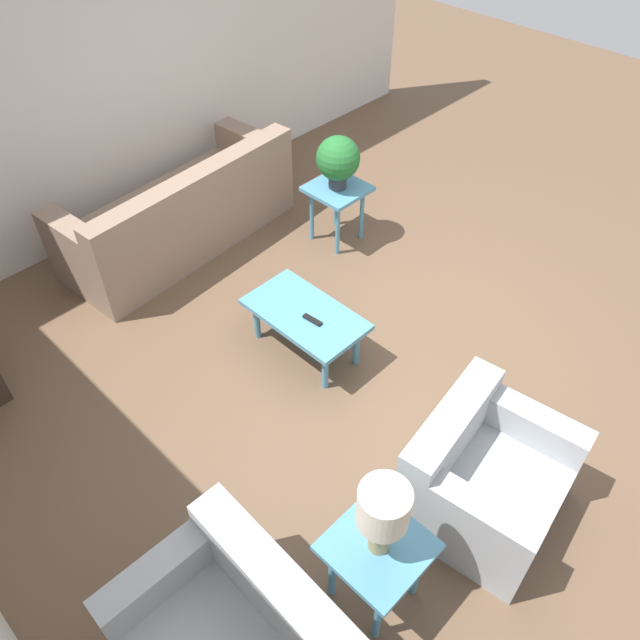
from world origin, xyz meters
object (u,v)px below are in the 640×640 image
(table_lamp, at_px, (383,512))
(sofa, at_px, (182,215))
(coffee_table, at_px, (305,317))
(side_table_lamp, at_px, (377,554))
(side_table_plant, at_px, (337,196))
(armchair, at_px, (482,477))
(potted_plant, at_px, (338,159))

(table_lamp, bearing_deg, sofa, -20.19)
(coffee_table, xyz_separation_m, side_table_lamp, (-1.61, 1.06, 0.12))
(sofa, xyz_separation_m, side_table_plant, (-0.95, -1.04, 0.14))
(table_lamp, bearing_deg, side_table_plant, -43.22)
(sofa, height_order, side_table_lamp, sofa)
(side_table_plant, bearing_deg, armchair, 150.70)
(table_lamp, bearing_deg, side_table_lamp, 0.00)
(sofa, distance_m, potted_plant, 1.50)
(coffee_table, bearing_deg, potted_plant, -56.07)
(side_table_lamp, bearing_deg, side_table_plant, -43.22)
(armchair, bearing_deg, sofa, 76.29)
(armchair, bearing_deg, side_table_plant, 53.20)
(armchair, distance_m, coffee_table, 1.72)
(potted_plant, xyz_separation_m, table_lamp, (-2.43, 2.28, 0.07))
(armchair, height_order, potted_plant, potted_plant)
(sofa, bearing_deg, potted_plant, 132.99)
(side_table_plant, distance_m, potted_plant, 0.37)
(table_lamp, bearing_deg, potted_plant, -43.22)
(armchair, relative_size, table_lamp, 1.99)
(coffee_table, distance_m, potted_plant, 1.55)
(potted_plant, bearing_deg, side_table_lamp, 136.78)
(coffee_table, height_order, side_table_lamp, side_table_lamp)
(sofa, xyz_separation_m, side_table_lamp, (-3.38, 1.24, 0.14))
(armchair, height_order, table_lamp, table_lamp)
(armchair, relative_size, side_table_lamp, 1.78)
(armchair, relative_size, potted_plant, 2.09)
(potted_plant, bearing_deg, sofa, 47.52)
(sofa, relative_size, coffee_table, 2.45)
(side_table_plant, height_order, table_lamp, table_lamp)
(sofa, height_order, armchair, sofa)
(side_table_lamp, distance_m, potted_plant, 3.35)
(armchair, relative_size, coffee_table, 1.08)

